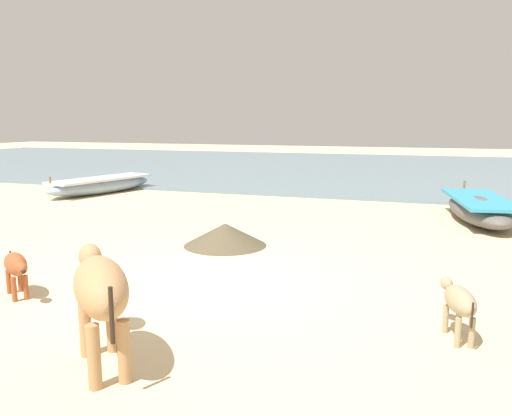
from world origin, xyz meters
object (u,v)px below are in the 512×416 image
at_px(calf_near_dun, 459,301).
at_px(cow_second_adult_tan, 100,289).
at_px(fishing_boat_2, 480,209).
at_px(fishing_boat_3, 101,185).
at_px(calf_far_rust, 16,266).

xyz_separation_m(calf_near_dun, cow_second_adult_tan, (-3.20, -1.73, 0.35)).
relative_size(fishing_boat_2, fishing_boat_3, 0.91).
height_order(calf_near_dun, cow_second_adult_tan, cow_second_adult_tan).
xyz_separation_m(fishing_boat_3, calf_near_dun, (10.29, -8.08, 0.14)).
xyz_separation_m(calf_near_dun, calf_far_rust, (-5.41, -0.49, 0.01)).
distance_m(fishing_boat_3, cow_second_adult_tan, 12.11).
relative_size(calf_near_dun, calf_far_rust, 1.08).
height_order(fishing_boat_2, calf_far_rust, fishing_boat_2).
xyz_separation_m(fishing_boat_3, cow_second_adult_tan, (7.09, -9.81, 0.49)).
bearing_deg(fishing_boat_3, calf_far_rust, 44.05).
bearing_deg(cow_second_adult_tan, fishing_boat_2, -68.11).
distance_m(calf_near_dun, cow_second_adult_tan, 3.65).
distance_m(fishing_boat_2, fishing_boat_3, 11.15).
bearing_deg(fishing_boat_3, cow_second_adult_tan, 50.27).
relative_size(fishing_boat_2, calf_near_dun, 4.28).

